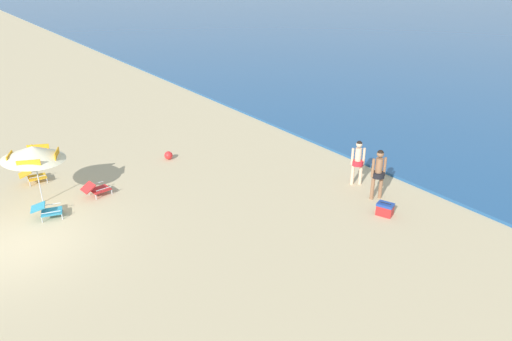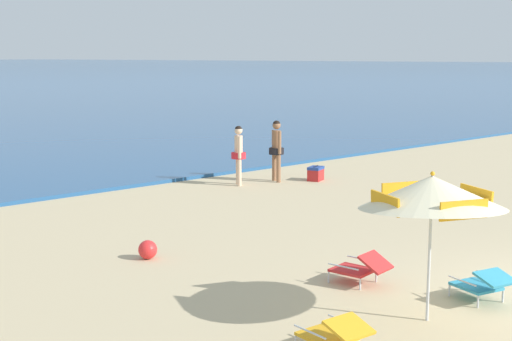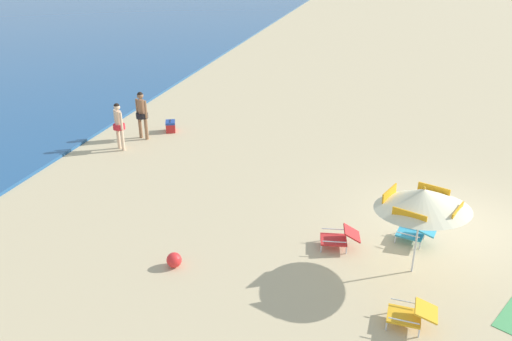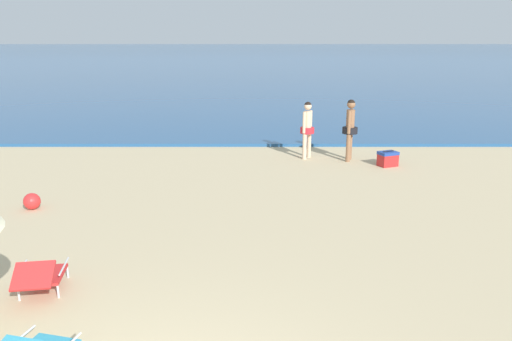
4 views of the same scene
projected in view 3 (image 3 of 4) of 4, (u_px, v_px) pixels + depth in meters
ground_plane at (455, 224)px, 12.63m from camera, size 800.00×800.00×0.00m
beach_umbrella_striped_main at (423, 199)px, 10.06m from camera, size 2.71×2.72×2.05m
lounge_chair_under_umbrella at (412, 314)px, 9.11m from camera, size 0.62×0.90×0.50m
lounge_chair_beside_umbrella at (340, 237)px, 11.52m from camera, size 0.66×0.96×0.52m
lounge_chair_facing_sea at (416, 232)px, 11.72m from camera, size 0.72×0.96×0.49m
person_standing_near_shore at (142, 112)px, 17.81m from camera, size 0.43×0.49×1.74m
person_standing_beside at (119, 123)px, 16.86m from camera, size 0.40×0.42×1.64m
cooler_box at (171, 126)px, 18.83m from camera, size 0.59×0.51×0.43m
beach_ball at (174, 260)px, 10.87m from camera, size 0.33×0.33×0.33m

